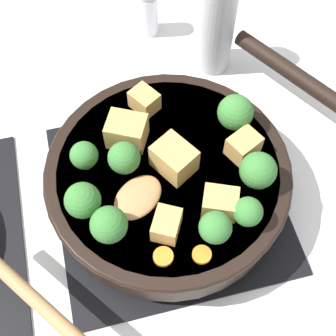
% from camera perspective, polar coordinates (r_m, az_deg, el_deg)
% --- Properties ---
extents(ground_plane, '(2.40, 2.40, 0.00)m').
position_cam_1_polar(ground_plane, '(0.67, -0.00, -3.57)').
color(ground_plane, silver).
extents(front_burner_grate, '(0.31, 0.31, 0.03)m').
position_cam_1_polar(front_burner_grate, '(0.65, -0.00, -3.10)').
color(front_burner_grate, black).
rests_on(front_burner_grate, ground_plane).
extents(skillet_pan, '(0.37, 0.43, 0.06)m').
position_cam_1_polar(skillet_pan, '(0.61, 0.18, -1.00)').
color(skillet_pan, black).
rests_on(skillet_pan, front_burner_grate).
extents(wooden_spoon, '(0.25, 0.26, 0.02)m').
position_cam_1_polar(wooden_spoon, '(0.54, -10.46, -10.57)').
color(wooden_spoon, '#A87A4C').
rests_on(wooden_spoon, skillet_pan).
extents(tofu_cube_center_large, '(0.05, 0.04, 0.03)m').
position_cam_1_polar(tofu_cube_center_large, '(0.64, -2.90, 8.22)').
color(tofu_cube_center_large, tan).
rests_on(tofu_cube_center_large, skillet_pan).
extents(tofu_cube_near_handle, '(0.05, 0.05, 0.03)m').
position_cam_1_polar(tofu_cube_near_handle, '(0.55, 6.37, -4.27)').
color(tofu_cube_near_handle, tan).
rests_on(tofu_cube_near_handle, skillet_pan).
extents(tofu_cube_east_chunk, '(0.06, 0.06, 0.04)m').
position_cam_1_polar(tofu_cube_east_chunk, '(0.57, 0.84, 0.84)').
color(tofu_cube_east_chunk, tan).
rests_on(tofu_cube_east_chunk, skillet_pan).
extents(tofu_cube_west_chunk, '(0.04, 0.05, 0.03)m').
position_cam_1_polar(tofu_cube_west_chunk, '(0.60, 9.32, 2.34)').
color(tofu_cube_west_chunk, tan).
rests_on(tofu_cube_west_chunk, skillet_pan).
extents(tofu_cube_back_piece, '(0.05, 0.04, 0.03)m').
position_cam_1_polar(tofu_cube_back_piece, '(0.54, -0.17, -6.94)').
color(tofu_cube_back_piece, tan).
rests_on(tofu_cube_back_piece, skillet_pan).
extents(tofu_cube_front_piece, '(0.06, 0.06, 0.04)m').
position_cam_1_polar(tofu_cube_front_piece, '(0.60, -5.05, 4.49)').
color(tofu_cube_front_piece, tan).
rests_on(tofu_cube_front_piece, skillet_pan).
extents(broccoli_floret_near_spoon, '(0.05, 0.05, 0.05)m').
position_cam_1_polar(broccoli_floret_near_spoon, '(0.61, 8.21, 6.71)').
color(broccoli_floret_near_spoon, '#709956').
rests_on(broccoli_floret_near_spoon, skillet_pan).
extents(broccoli_floret_center_top, '(0.04, 0.04, 0.04)m').
position_cam_1_polar(broccoli_floret_center_top, '(0.55, 9.70, -5.31)').
color(broccoli_floret_center_top, '#709956').
rests_on(broccoli_floret_center_top, skillet_pan).
extents(broccoli_floret_east_rim, '(0.04, 0.04, 0.05)m').
position_cam_1_polar(broccoli_floret_east_rim, '(0.53, 5.79, -7.25)').
color(broccoli_floret_east_rim, '#709956').
rests_on(broccoli_floret_east_rim, skillet_pan).
extents(broccoli_floret_west_rim, '(0.04, 0.04, 0.04)m').
position_cam_1_polar(broccoli_floret_west_rim, '(0.58, -10.19, 1.49)').
color(broccoli_floret_west_rim, '#709956').
rests_on(broccoli_floret_west_rim, skillet_pan).
extents(broccoli_floret_north_edge, '(0.05, 0.05, 0.05)m').
position_cam_1_polar(broccoli_floret_north_edge, '(0.57, 10.93, -0.31)').
color(broccoli_floret_north_edge, '#709956').
rests_on(broccoli_floret_north_edge, skillet_pan).
extents(broccoli_floret_south_cluster, '(0.04, 0.04, 0.05)m').
position_cam_1_polar(broccoli_floret_south_cluster, '(0.57, -5.37, 1.22)').
color(broccoli_floret_south_cluster, '#709956').
rests_on(broccoli_floret_south_cluster, skillet_pan).
extents(broccoli_floret_mid_floret, '(0.04, 0.04, 0.05)m').
position_cam_1_polar(broccoli_floret_mid_floret, '(0.55, -10.35, -3.93)').
color(broccoli_floret_mid_floret, '#709956').
rests_on(broccoli_floret_mid_floret, skillet_pan).
extents(broccoli_floret_small_inner, '(0.04, 0.04, 0.05)m').
position_cam_1_polar(broccoli_floret_small_inner, '(0.53, -7.22, -6.89)').
color(broccoli_floret_small_inner, '#709956').
rests_on(broccoli_floret_small_inner, skillet_pan).
extents(carrot_slice_orange_thin, '(0.02, 0.02, 0.01)m').
position_cam_1_polar(carrot_slice_orange_thin, '(0.54, 4.14, -10.50)').
color(carrot_slice_orange_thin, orange).
rests_on(carrot_slice_orange_thin, skillet_pan).
extents(carrot_slice_near_center, '(0.02, 0.02, 0.01)m').
position_cam_1_polar(carrot_slice_near_center, '(0.54, -0.59, -10.75)').
color(carrot_slice_near_center, orange).
rests_on(carrot_slice_near_center, skillet_pan).
extents(pepper_mill, '(0.06, 0.06, 0.19)m').
position_cam_1_polar(pepper_mill, '(0.75, 5.88, 17.14)').
color(pepper_mill, '#B2B2B7').
rests_on(pepper_mill, ground_plane).
extents(salt_shaker, '(0.04, 0.04, 0.09)m').
position_cam_1_polar(salt_shaker, '(0.84, -2.50, 18.48)').
color(salt_shaker, white).
rests_on(salt_shaker, ground_plane).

